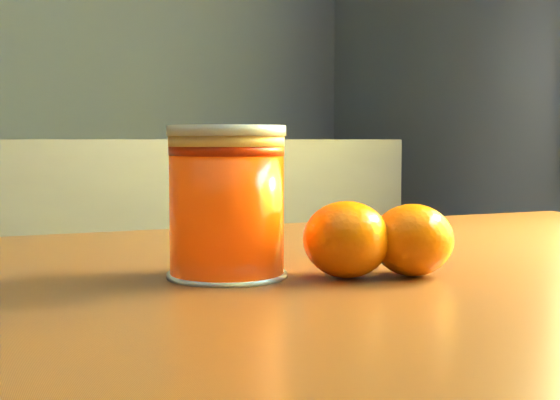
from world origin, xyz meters
name	(u,v)px	position (x,y,z in m)	size (l,w,h in m)	color
juice_glass	(227,203)	(0.78, 0.25, 0.85)	(0.09, 0.09, 0.11)	#FF3F05
orange_front	(347,239)	(0.86, 0.20, 0.82)	(0.07, 0.07, 0.06)	#FB6B05
orange_back	(412,240)	(0.91, 0.19, 0.82)	(0.06, 0.06, 0.05)	#FB6B05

